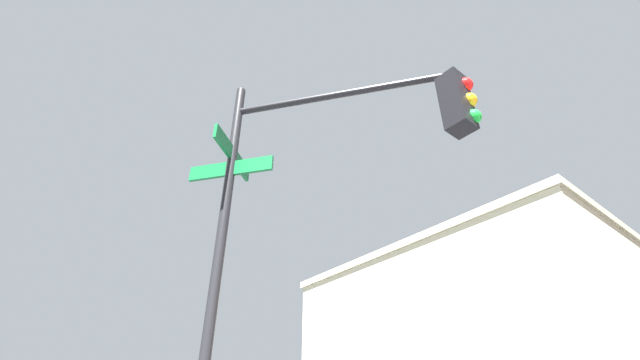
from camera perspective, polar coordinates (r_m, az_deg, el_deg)
name	(u,v)px	position (r m, az deg, el deg)	size (l,w,h in m)	color
traffic_signal_near	(333,170)	(4.92, 1.80, 1.28)	(2.91, 2.24, 5.41)	black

